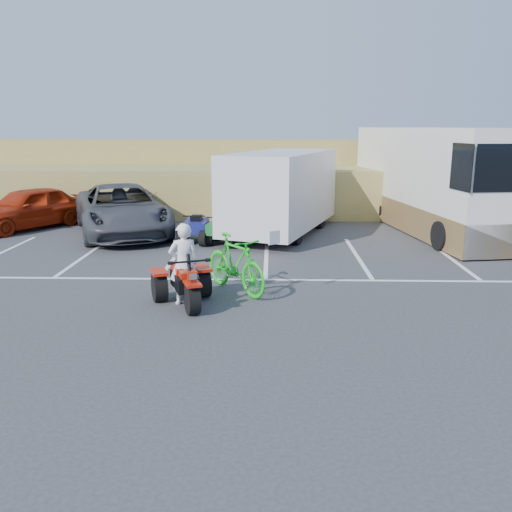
{
  "coord_description": "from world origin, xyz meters",
  "views": [
    {
      "loc": [
        0.14,
        -10.72,
        3.77
      ],
      "look_at": [
        -0.19,
        0.8,
        1.0
      ],
      "focal_mm": 38.0,
      "sensor_mm": 36.0,
      "label": 1
    }
  ],
  "objects_px": {
    "rider": "(184,264)",
    "red_car": "(28,208)",
    "green_dirt_bike": "(235,264)",
    "cargo_trailer": "(281,190)",
    "red_trike_atv": "(186,305)",
    "quad_atv_green": "(223,244)",
    "grey_pickup": "(122,210)",
    "rv_motorhome": "(432,186)",
    "quad_atv_blue": "(197,242)"
  },
  "relations": [
    {
      "from": "cargo_trailer",
      "to": "rv_motorhome",
      "type": "bearing_deg",
      "value": 30.86
    },
    {
      "from": "green_dirt_bike",
      "to": "grey_pickup",
      "type": "distance_m",
      "value": 8.22
    },
    {
      "from": "green_dirt_bike",
      "to": "cargo_trailer",
      "type": "relative_size",
      "value": 0.34
    },
    {
      "from": "rider",
      "to": "rv_motorhome",
      "type": "bearing_deg",
      "value": -151.85
    },
    {
      "from": "cargo_trailer",
      "to": "quad_atv_blue",
      "type": "distance_m",
      "value": 3.57
    },
    {
      "from": "rider",
      "to": "green_dirt_bike",
      "type": "height_order",
      "value": "rider"
    },
    {
      "from": "red_car",
      "to": "cargo_trailer",
      "type": "distance_m",
      "value": 9.55
    },
    {
      "from": "rider",
      "to": "red_car",
      "type": "relative_size",
      "value": 0.39
    },
    {
      "from": "red_trike_atv",
      "to": "quad_atv_green",
      "type": "relative_size",
      "value": 1.13
    },
    {
      "from": "grey_pickup",
      "to": "quad_atv_green",
      "type": "bearing_deg",
      "value": -45.64
    },
    {
      "from": "rv_motorhome",
      "to": "quad_atv_blue",
      "type": "relative_size",
      "value": 6.85
    },
    {
      "from": "grey_pickup",
      "to": "red_car",
      "type": "xyz_separation_m",
      "value": [
        -3.81,
        0.95,
        -0.09
      ]
    },
    {
      "from": "grey_pickup",
      "to": "rv_motorhome",
      "type": "distance_m",
      "value": 11.38
    },
    {
      "from": "grey_pickup",
      "to": "red_trike_atv",
      "type": "bearing_deg",
      "value": -88.14
    },
    {
      "from": "quad_atv_blue",
      "to": "quad_atv_green",
      "type": "height_order",
      "value": "quad_atv_blue"
    },
    {
      "from": "cargo_trailer",
      "to": "quad_atv_blue",
      "type": "xyz_separation_m",
      "value": [
        -2.83,
        -1.51,
        -1.57
      ]
    },
    {
      "from": "red_car",
      "to": "rv_motorhome",
      "type": "bearing_deg",
      "value": 33.8
    },
    {
      "from": "red_trike_atv",
      "to": "cargo_trailer",
      "type": "height_order",
      "value": "cargo_trailer"
    },
    {
      "from": "grey_pickup",
      "to": "red_car",
      "type": "relative_size",
      "value": 1.37
    },
    {
      "from": "red_trike_atv",
      "to": "green_dirt_bike",
      "type": "xyz_separation_m",
      "value": [
        1.0,
        1.03,
        0.67
      ]
    },
    {
      "from": "red_car",
      "to": "cargo_trailer",
      "type": "bearing_deg",
      "value": 27.61
    },
    {
      "from": "rider",
      "to": "red_car",
      "type": "xyz_separation_m",
      "value": [
        -7.26,
        8.71,
        -0.11
      ]
    },
    {
      "from": "red_car",
      "to": "cargo_trailer",
      "type": "relative_size",
      "value": 0.69
    },
    {
      "from": "rider",
      "to": "green_dirt_bike",
      "type": "bearing_deg",
      "value": -160.91
    },
    {
      "from": "green_dirt_bike",
      "to": "quad_atv_blue",
      "type": "distance_m",
      "value": 5.81
    },
    {
      "from": "green_dirt_bike",
      "to": "rv_motorhome",
      "type": "height_order",
      "value": "rv_motorhome"
    },
    {
      "from": "red_trike_atv",
      "to": "quad_atv_green",
      "type": "height_order",
      "value": "red_trike_atv"
    },
    {
      "from": "red_trike_atv",
      "to": "rider",
      "type": "bearing_deg",
      "value": 90.0
    },
    {
      "from": "rider",
      "to": "quad_atv_blue",
      "type": "distance_m",
      "value": 6.51
    },
    {
      "from": "red_car",
      "to": "grey_pickup",
      "type": "bearing_deg",
      "value": 18.29
    },
    {
      "from": "grey_pickup",
      "to": "green_dirt_bike",
      "type": "bearing_deg",
      "value": -78.84
    },
    {
      "from": "quad_atv_blue",
      "to": "quad_atv_green",
      "type": "distance_m",
      "value": 0.95
    },
    {
      "from": "grey_pickup",
      "to": "quad_atv_blue",
      "type": "xyz_separation_m",
      "value": [
        2.85,
        -1.34,
        -0.87
      ]
    },
    {
      "from": "red_car",
      "to": "quad_atv_green",
      "type": "height_order",
      "value": "red_car"
    },
    {
      "from": "quad_atv_green",
      "to": "rv_motorhome",
      "type": "bearing_deg",
      "value": 36.73
    },
    {
      "from": "red_trike_atv",
      "to": "cargo_trailer",
      "type": "xyz_separation_m",
      "value": [
        2.17,
        8.07,
        1.57
      ]
    },
    {
      "from": "red_car",
      "to": "rv_motorhome",
      "type": "relative_size",
      "value": 0.44
    },
    {
      "from": "red_trike_atv",
      "to": "green_dirt_bike",
      "type": "distance_m",
      "value": 1.58
    },
    {
      "from": "red_trike_atv",
      "to": "green_dirt_bike",
      "type": "relative_size",
      "value": 0.77
    },
    {
      "from": "red_trike_atv",
      "to": "red_car",
      "type": "xyz_separation_m",
      "value": [
        -7.32,
        8.85,
        0.78
      ]
    },
    {
      "from": "red_trike_atv",
      "to": "rider",
      "type": "height_order",
      "value": "rider"
    },
    {
      "from": "red_trike_atv",
      "to": "red_car",
      "type": "distance_m",
      "value": 11.51
    },
    {
      "from": "rv_motorhome",
      "to": "quad_atv_blue",
      "type": "height_order",
      "value": "rv_motorhome"
    },
    {
      "from": "red_trike_atv",
      "to": "rv_motorhome",
      "type": "bearing_deg",
      "value": 28.77
    },
    {
      "from": "grey_pickup",
      "to": "rv_motorhome",
      "type": "bearing_deg",
      "value": -15.32
    },
    {
      "from": "rider",
      "to": "cargo_trailer",
      "type": "relative_size",
      "value": 0.27
    },
    {
      "from": "green_dirt_bike",
      "to": "red_car",
      "type": "height_order",
      "value": "red_car"
    },
    {
      "from": "rider",
      "to": "quad_atv_blue",
      "type": "bearing_deg",
      "value": -105.8
    },
    {
      "from": "red_trike_atv",
      "to": "quad_atv_blue",
      "type": "bearing_deg",
      "value": 74.55
    },
    {
      "from": "rider",
      "to": "grey_pickup",
      "type": "height_order",
      "value": "rider"
    }
  ]
}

